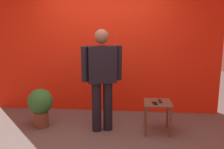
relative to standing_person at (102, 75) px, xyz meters
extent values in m
plane|color=#59544F|center=(-0.08, -0.50, -0.96)|extent=(12.00, 12.00, 0.00)
cube|color=red|center=(-0.08, 1.03, 0.67)|extent=(4.61, 0.12, 3.28)
cylinder|color=black|center=(-0.09, -0.03, -0.54)|extent=(0.20, 0.20, 0.85)
cylinder|color=black|center=(0.09, 0.03, -0.54)|extent=(0.20, 0.20, 0.85)
cube|color=black|center=(0.00, 0.00, 0.19)|extent=(0.51, 0.36, 0.60)
cube|color=red|center=(-0.04, 0.11, 0.22)|extent=(0.13, 0.05, 0.51)
cube|color=#C68CB7|center=(-0.04, 0.12, 0.20)|extent=(0.05, 0.02, 0.46)
cylinder|color=black|center=(-0.27, -0.08, 0.20)|extent=(0.14, 0.14, 0.57)
cylinder|color=black|center=(0.27, 0.08, 0.20)|extent=(0.14, 0.14, 0.57)
sphere|color=brown|center=(0.00, 0.00, 0.64)|extent=(0.23, 0.23, 0.23)
cube|color=brown|center=(0.93, 0.01, -0.45)|extent=(0.45, 0.45, 0.03)
cylinder|color=brown|center=(0.73, -0.18, -0.72)|extent=(0.04, 0.04, 0.50)
cylinder|color=brown|center=(1.13, -0.18, -0.72)|extent=(0.04, 0.04, 0.50)
cylinder|color=brown|center=(0.73, 0.21, -0.72)|extent=(0.04, 0.04, 0.50)
cylinder|color=brown|center=(1.13, 0.21, -0.72)|extent=(0.04, 0.04, 0.50)
cube|color=black|center=(0.88, -0.06, -0.43)|extent=(0.10, 0.15, 0.01)
cube|color=black|center=(0.97, 0.04, -0.43)|extent=(0.06, 0.17, 0.02)
cylinder|color=brown|center=(-1.10, 0.06, -0.82)|extent=(0.26, 0.26, 0.28)
sphere|color=#2D7233|center=(-1.10, 0.06, -0.50)|extent=(0.44, 0.44, 0.44)
camera|label=1|loc=(0.53, -4.05, 0.89)|focal=40.58mm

